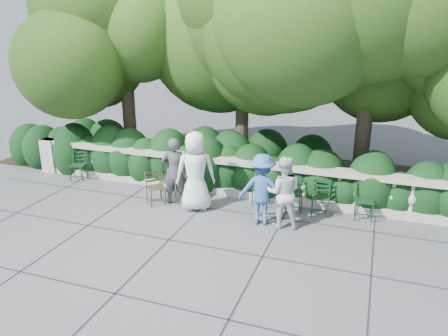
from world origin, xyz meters
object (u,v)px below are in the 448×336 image
(person_businessman, at_px, (195,171))
(person_woman_grey, at_px, (174,171))
(chair_weathered, at_px, (159,206))
(person_older_blue, at_px, (262,189))
(chair_d, at_px, (293,214))
(chair_f, at_px, (319,218))
(person_casual_man, at_px, (283,192))
(chair_b, at_px, (168,196))
(chair_c, at_px, (259,207))
(chair_a, at_px, (77,182))
(chair_e, at_px, (363,222))

(person_businessman, bearing_deg, person_woman_grey, -38.29)
(chair_weathered, distance_m, person_woman_grey, 0.95)
(chair_weathered, xyz_separation_m, person_older_blue, (2.62, -0.07, 0.81))
(chair_d, bearing_deg, person_older_blue, -148.02)
(person_businessman, bearing_deg, person_older_blue, 148.41)
(chair_f, xyz_separation_m, person_casual_man, (-0.72, -0.72, 0.81))
(chair_d, distance_m, person_businessman, 2.50)
(chair_d, height_order, person_businessman, person_businessman)
(chair_b, distance_m, person_casual_man, 3.33)
(chair_c, distance_m, chair_f, 1.46)
(person_casual_man, bearing_deg, chair_d, -112.11)
(chair_c, relative_size, person_older_blue, 0.52)
(person_businessman, xyz_separation_m, person_woman_grey, (-0.63, 0.16, -0.12))
(chair_c, height_order, chair_d, same)
(chair_f, xyz_separation_m, person_older_blue, (-1.20, -0.72, 0.81))
(chair_a, xyz_separation_m, person_casual_man, (6.06, -0.81, 0.81))
(chair_c, relative_size, chair_weathered, 1.00)
(chair_b, distance_m, chair_f, 3.87)
(chair_b, height_order, chair_c, same)
(chair_weathered, bearing_deg, chair_d, -37.23)
(chair_a, bearing_deg, chair_b, -17.20)
(chair_a, height_order, chair_e, same)
(chair_a, relative_size, person_woman_grey, 0.50)
(person_businessman, distance_m, person_woman_grey, 0.66)
(person_casual_man, bearing_deg, chair_weathered, -14.02)
(chair_b, relative_size, person_woman_grey, 0.50)
(chair_d, distance_m, chair_weathered, 3.27)
(chair_e, distance_m, person_casual_man, 2.04)
(chair_b, distance_m, chair_c, 2.42)
(chair_b, height_order, person_casual_man, person_casual_man)
(chair_d, distance_m, person_older_blue, 1.21)
(person_businessman, bearing_deg, person_casual_man, 150.01)
(person_casual_man, xyz_separation_m, person_older_blue, (-0.48, 0.00, 0.00))
(chair_c, relative_size, person_businessman, 0.44)
(chair_e, bearing_deg, person_businessman, -176.90)
(chair_d, xyz_separation_m, chair_f, (0.61, 0.03, 0.00))
(chair_c, xyz_separation_m, chair_e, (2.42, -0.00, 0.00))
(chair_b, bearing_deg, chair_c, -16.54)
(chair_f, height_order, person_casual_man, person_casual_man)
(person_older_blue, bearing_deg, chair_d, -138.66)
(chair_d, distance_m, person_woman_grey, 3.03)
(chair_c, bearing_deg, person_businessman, -157.27)
(chair_d, distance_m, chair_f, 0.61)
(chair_f, bearing_deg, person_older_blue, -154.73)
(chair_weathered, relative_size, person_casual_man, 0.52)
(chair_a, distance_m, person_woman_grey, 3.40)
(chair_weathered, bearing_deg, person_businessman, -38.75)
(chair_b, bearing_deg, person_casual_man, -32.07)
(chair_f, xyz_separation_m, person_woman_grey, (-3.51, -0.33, 0.84))
(chair_f, bearing_deg, chair_a, 173.56)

